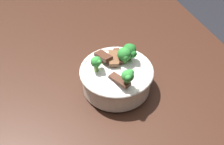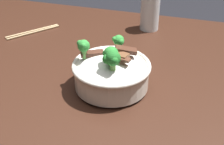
# 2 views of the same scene
# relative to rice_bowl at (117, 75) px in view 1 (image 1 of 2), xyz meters

# --- Properties ---
(dining_table) EXTENTS (1.56, 1.03, 0.80)m
(dining_table) POSITION_rel_rice_bowl_xyz_m (-0.06, -0.05, -0.17)
(dining_table) COLOR #381E14
(dining_table) RESTS_ON ground
(rice_bowl) EXTENTS (0.22, 0.22, 0.15)m
(rice_bowl) POSITION_rel_rice_bowl_xyz_m (0.00, 0.00, 0.00)
(rice_bowl) COLOR silver
(rice_bowl) RESTS_ON dining_table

